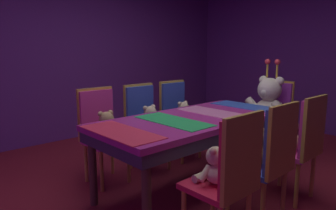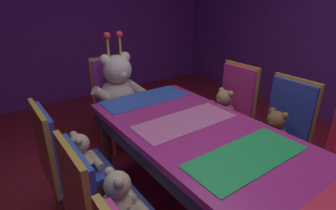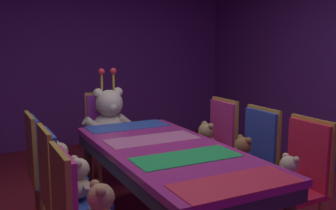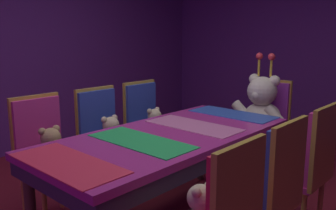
{
  "view_description": "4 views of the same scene",
  "coord_description": "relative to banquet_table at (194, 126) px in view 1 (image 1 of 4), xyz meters",
  "views": [
    {
      "loc": [
        1.98,
        -2.15,
        1.37
      ],
      "look_at": [
        -0.17,
        -0.19,
        0.86
      ],
      "focal_mm": 32.99,
      "sensor_mm": 36.0,
      "label": 1
    },
    {
      "loc": [
        -1.15,
        -1.09,
        1.63
      ],
      "look_at": [
        -0.21,
        0.21,
        0.95
      ],
      "focal_mm": 28.83,
      "sensor_mm": 36.0,
      "label": 2
    },
    {
      "loc": [
        -1.3,
        -2.54,
        1.54
      ],
      "look_at": [
        0.12,
        0.24,
        1.03
      ],
      "focal_mm": 41.09,
      "sensor_mm": 36.0,
      "label": 3
    },
    {
      "loc": [
        1.7,
        -1.87,
        1.45
      ],
      "look_at": [
        -0.16,
        0.17,
        0.9
      ],
      "focal_mm": 38.44,
      "sensor_mm": 36.0,
      "label": 4
    }
  ],
  "objects": [
    {
      "name": "ground_plane",
      "position": [
        0.0,
        0.0,
        -0.65
      ],
      "size": [
        7.9,
        7.9,
        0.0
      ],
      "primitive_type": "plane",
      "color": "maroon"
    },
    {
      "name": "wall_back",
      "position": [
        0.0,
        3.2,
        0.75
      ],
      "size": [
        5.2,
        0.12,
        2.8
      ],
      "primitive_type": "cube",
      "color": "#59267F",
      "rests_on": "ground_plane"
    },
    {
      "name": "wall_left",
      "position": [
        -2.6,
        0.0,
        0.75
      ],
      "size": [
        0.12,
        6.4,
        2.8
      ],
      "primitive_type": "cube",
      "color": "#59267F",
      "rests_on": "ground_plane"
    },
    {
      "name": "banquet_table",
      "position": [
        0.0,
        0.0,
        0.0
      ],
      "size": [
        0.9,
        2.02,
        0.75
      ],
      "color": "#B22D8C",
      "rests_on": "ground_plane"
    },
    {
      "name": "chair_left_0",
      "position": [
        -0.85,
        -0.55,
        -0.06
      ],
      "size": [
        0.42,
        0.41,
        0.98
      ],
      "color": "#CC338C",
      "rests_on": "ground_plane"
    },
    {
      "name": "teddy_left_0",
      "position": [
        -0.7,
        -0.55,
        -0.06
      ],
      "size": [
        0.25,
        0.33,
        0.31
      ],
      "color": "tan",
      "rests_on": "chair_left_0"
    },
    {
      "name": "chair_left_1",
      "position": [
        -0.83,
        0.01,
        -0.06
      ],
      "size": [
        0.42,
        0.41,
        0.98
      ],
      "color": "#2D47B2",
      "rests_on": "ground_plane"
    },
    {
      "name": "teddy_left_1",
      "position": [
        -0.68,
        0.01,
        -0.06
      ],
      "size": [
        0.25,
        0.32,
        0.3
      ],
      "color": "beige",
      "rests_on": "chair_left_1"
    },
    {
      "name": "chair_left_2",
      "position": [
        -0.85,
        0.57,
        -0.06
      ],
      "size": [
        0.42,
        0.41,
        0.98
      ],
      "color": "#2D47B2",
      "rests_on": "ground_plane"
    },
    {
      "name": "teddy_left_2",
      "position": [
        -0.7,
        0.57,
        -0.07
      ],
      "size": [
        0.23,
        0.3,
        0.28
      ],
      "color": "beige",
      "rests_on": "chair_left_2"
    },
    {
      "name": "chair_right_0",
      "position": [
        0.85,
        -0.55,
        -0.06
      ],
      "size": [
        0.42,
        0.41,
        0.98
      ],
      "rotation": [
        0.0,
        0.0,
        3.14
      ],
      "color": "red",
      "rests_on": "ground_plane"
    },
    {
      "name": "teddy_right_0",
      "position": [
        0.7,
        -0.55,
        -0.08
      ],
      "size": [
        0.22,
        0.29,
        0.27
      ],
      "rotation": [
        0.0,
        0.0,
        3.14
      ],
      "color": "beige",
      "rests_on": "chair_right_0"
    },
    {
      "name": "chair_right_1",
      "position": [
        0.84,
        -0.02,
        -0.06
      ],
      "size": [
        0.42,
        0.41,
        0.98
      ],
      "rotation": [
        0.0,
        0.0,
        3.14
      ],
      "color": "#2D47B2",
      "rests_on": "ground_plane"
    },
    {
      "name": "teddy_right_1",
      "position": [
        0.7,
        -0.02,
        -0.07
      ],
      "size": [
        0.24,
        0.31,
        0.3
      ],
      "rotation": [
        0.0,
        0.0,
        3.14
      ],
      "color": "olive",
      "rests_on": "chair_right_1"
    },
    {
      "name": "chair_right_2",
      "position": [
        0.84,
        0.54,
        -0.06
      ],
      "size": [
        0.42,
        0.41,
        0.98
      ],
      "rotation": [
        0.0,
        0.0,
        3.14
      ],
      "color": "#CC338C",
      "rests_on": "ground_plane"
    },
    {
      "name": "teddy_right_2",
      "position": [
        0.69,
        0.54,
        -0.06
      ],
      "size": [
        0.26,
        0.33,
        0.31
      ],
      "rotation": [
        0.0,
        0.0,
        3.14
      ],
      "color": "tan",
      "rests_on": "chair_right_2"
    },
    {
      "name": "throne_chair",
      "position": [
        0.0,
        1.54,
        -0.06
      ],
      "size": [
        0.41,
        0.42,
        0.98
      ],
      "rotation": [
        0.0,
        0.0,
        -1.57
      ],
      "color": "purple",
      "rests_on": "ground_plane"
    },
    {
      "name": "king_teddy_bear",
      "position": [
        0.0,
        1.38,
        0.06
      ],
      "size": [
        0.63,
        0.49,
        0.81
      ],
      "rotation": [
        0.0,
        0.0,
        -1.57
      ],
      "color": "silver",
      "rests_on": "throne_chair"
    }
  ]
}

